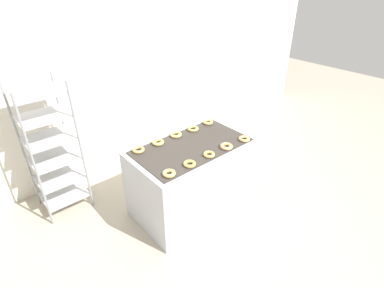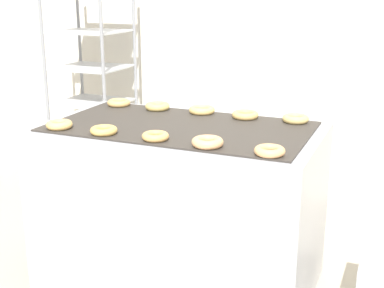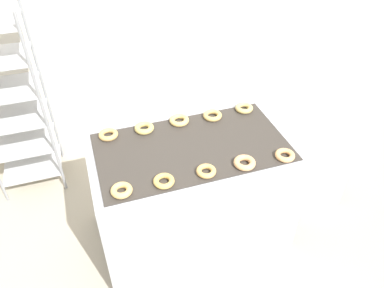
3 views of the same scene
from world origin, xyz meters
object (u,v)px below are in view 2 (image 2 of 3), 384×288
(donut_far_left, at_px, (157,106))
(donut_near_center, at_px, (155,136))
(baking_rack_cart, at_px, (92,85))
(donut_near_right, at_px, (208,142))
(donut_far_leftmost, at_px, (119,103))
(donut_near_left, at_px, (104,130))
(donut_near_leftmost, at_px, (59,125))
(donut_far_right, at_px, (245,115))
(donut_far_rightmost, at_px, (296,119))
(donut_near_rightmost, at_px, (270,151))
(fryer_machine, at_px, (181,207))
(donut_far_center, at_px, (203,110))

(donut_far_left, bearing_deg, donut_near_center, -65.01)
(baking_rack_cart, height_order, donut_near_right, baking_rack_cart)
(donut_far_leftmost, bearing_deg, donut_near_left, -66.44)
(donut_near_center, height_order, donut_far_leftmost, donut_far_leftmost)
(donut_near_left, height_order, donut_near_center, same)
(donut_near_leftmost, distance_m, donut_near_right, 0.76)
(donut_far_right, bearing_deg, donut_far_rightmost, 3.30)
(donut_near_leftmost, bearing_deg, donut_near_right, -0.48)
(donut_far_rightmost, bearing_deg, baking_rack_cart, 156.15)
(donut_near_right, bearing_deg, donut_far_leftmost, 143.60)
(donut_far_leftmost, relative_size, donut_far_rightmost, 1.00)
(donut_near_left, height_order, donut_far_rightmost, donut_far_rightmost)
(donut_far_rightmost, bearing_deg, donut_far_leftmost, -179.66)
(donut_near_right, bearing_deg, donut_near_rightmost, -2.92)
(fryer_machine, xyz_separation_m, baking_rack_cart, (-1.16, 1.02, 0.37))
(donut_near_rightmost, bearing_deg, fryer_machine, 150.98)
(baking_rack_cart, xyz_separation_m, donut_near_rightmost, (1.68, -1.31, 0.07))
(donut_far_left, xyz_separation_m, donut_far_rightmost, (0.76, 0.01, -0.00))
(donut_near_center, distance_m, donut_near_rightmost, 0.52)
(donut_near_rightmost, distance_m, donut_far_leftmost, 1.17)
(donut_near_leftmost, relative_size, donut_far_right, 0.91)
(donut_far_right, distance_m, donut_far_rightmost, 0.26)
(donut_near_center, height_order, donut_near_rightmost, donut_near_rightmost)
(donut_near_center, xyz_separation_m, donut_near_right, (0.25, -0.01, 0.00))
(donut_near_leftmost, xyz_separation_m, donut_near_right, (0.76, -0.01, 0.00))
(donut_far_left, bearing_deg, donut_far_right, -0.33)
(donut_near_leftmost, height_order, donut_far_right, donut_near_leftmost)
(donut_near_left, relative_size, donut_far_center, 0.90)
(donut_near_right, bearing_deg, donut_far_right, 90.31)
(donut_far_center, bearing_deg, donut_far_right, -3.99)
(donut_far_leftmost, bearing_deg, donut_near_center, -47.69)
(fryer_machine, bearing_deg, donut_near_left, -134.23)
(donut_far_leftmost, bearing_deg, donut_far_rightmost, 0.34)
(donut_near_rightmost, distance_m, donut_far_center, 0.77)
(donut_near_rightmost, bearing_deg, donut_far_left, 144.15)
(baking_rack_cart, bearing_deg, donut_near_left, -55.15)
(donut_near_right, distance_m, donut_far_center, 0.61)
(donut_near_left, distance_m, donut_far_rightmost, 0.94)
(donut_near_center, xyz_separation_m, donut_far_left, (-0.25, 0.54, 0.00))
(baking_rack_cart, bearing_deg, donut_near_leftmost, -63.18)
(donut_near_leftmost, height_order, donut_near_right, donut_near_right)
(donut_near_center, distance_m, donut_far_rightmost, 0.75)
(donut_near_left, relative_size, donut_near_rightmost, 1.00)
(donut_far_rightmost, bearing_deg, donut_near_left, -144.04)
(baking_rack_cart, xyz_separation_m, donut_far_rightmost, (1.66, -0.74, 0.07))
(donut_far_leftmost, bearing_deg, fryer_machine, -29.01)
(donut_near_center, bearing_deg, donut_near_right, -1.43)
(donut_near_center, height_order, donut_far_rightmost, donut_far_rightmost)
(donut_near_left, bearing_deg, donut_far_rightmost, 35.96)
(donut_near_right, height_order, donut_far_leftmost, donut_near_right)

